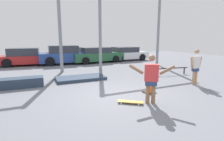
{
  "coord_description": "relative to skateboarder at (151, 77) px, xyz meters",
  "views": [
    {
      "loc": [
        -2.81,
        -5.28,
        2.06
      ],
      "look_at": [
        0.2,
        1.46,
        0.71
      ],
      "focal_mm": 28.0,
      "sensor_mm": 36.0,
      "label": 1
    }
  ],
  "objects": [
    {
      "name": "skateboarder",
      "position": [
        0.0,
        0.0,
        0.0
      ],
      "size": [
        1.26,
        0.84,
        1.57
      ],
      "rotation": [
        0.0,
        0.0,
        -0.56
      ],
      "color": "#8C664C",
      "rests_on": "ground_plane"
    },
    {
      "name": "bystander",
      "position": [
        3.27,
        1.13,
        0.03
      ],
      "size": [
        0.64,
        0.21,
        1.6
      ],
      "rotation": [
        0.0,
        0.0,
        3.08
      ],
      "color": "tan",
      "rests_on": "ground_plane"
    },
    {
      "name": "manual_pad",
      "position": [
        -1.23,
        4.2,
        -0.79
      ],
      "size": [
        2.44,
        1.24,
        0.15
      ],
      "primitive_type": "cube",
      "rotation": [
        0.0,
        0.0,
        0.0
      ],
      "color": "#28384C",
      "rests_on": "ground_plane"
    },
    {
      "name": "ground_plane",
      "position": [
        -0.51,
        0.88,
        -0.86
      ],
      "size": [
        36.0,
        36.0,
        0.0
      ],
      "primitive_type": "plane",
      "color": "slate"
    },
    {
      "name": "grind_rail",
      "position": [
        3.85,
        3.24,
        -0.54
      ],
      "size": [
        2.1,
        0.39,
        0.41
      ],
      "rotation": [
        0.0,
        0.0,
        -0.16
      ],
      "color": "black",
      "rests_on": "ground_plane"
    },
    {
      "name": "canopy_support_right",
      "position": [
        3.15,
        6.67,
        2.33
      ],
      "size": [
        4.96,
        0.2,
        5.23
      ],
      "color": "gray",
      "rests_on": "ground_plane"
    },
    {
      "name": "canopy_support_left",
      "position": [
        -4.18,
        6.67,
        2.33
      ],
      "size": [
        4.96,
        0.2,
        5.23
      ],
      "color": "gray",
      "rests_on": "ground_plane"
    },
    {
      "name": "parked_car_blue",
      "position": [
        -1.01,
        10.28,
        -0.13
      ],
      "size": [
        4.16,
        2.03,
        1.51
      ],
      "rotation": [
        0.0,
        0.0,
        -0.03
      ],
      "color": "#284793",
      "rests_on": "ground_plane"
    },
    {
      "name": "parked_car_green",
      "position": [
        1.71,
        10.14,
        -0.22
      ],
      "size": [
        4.55,
        2.2,
        1.32
      ],
      "rotation": [
        0.0,
        0.0,
        0.06
      ],
      "color": "#28603D",
      "rests_on": "ground_plane"
    },
    {
      "name": "parked_car_white",
      "position": [
        4.77,
        10.35,
        -0.24
      ],
      "size": [
        3.97,
        1.99,
        1.28
      ],
      "rotation": [
        0.0,
        0.0,
        0.01
      ],
      "color": "white",
      "rests_on": "ground_plane"
    },
    {
      "name": "grind_box",
      "position": [
        -4.16,
        3.84,
        -0.66
      ],
      "size": [
        2.3,
        0.73,
        0.41
      ],
      "primitive_type": "cube",
      "rotation": [
        0.0,
        0.0,
        -0.03
      ],
      "color": "#28384C",
      "rests_on": "ground_plane"
    },
    {
      "name": "skateboard",
      "position": [
        -0.61,
        0.23,
        -0.8
      ],
      "size": [
        0.78,
        0.65,
        0.08
      ],
      "rotation": [
        0.0,
        0.0,
        -0.63
      ],
      "color": "gold",
      "rests_on": "ground_plane"
    },
    {
      "name": "traffic_cone",
      "position": [
        0.63,
        0.93,
        -0.6
      ],
      "size": [
        0.41,
        0.41,
        0.54
      ],
      "color": "black",
      "rests_on": "ground_plane"
    },
    {
      "name": "parked_car_red",
      "position": [
        -3.92,
        10.71,
        -0.21
      ],
      "size": [
        4.06,
        2.13,
        1.35
      ],
      "rotation": [
        0.0,
        0.0,
        -0.08
      ],
      "color": "red",
      "rests_on": "ground_plane"
    }
  ]
}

